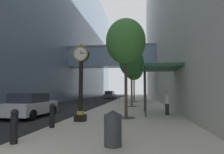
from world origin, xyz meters
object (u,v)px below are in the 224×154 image
street_clock (81,78)px  pedestrian_walking (167,103)px  street_tree_mid_far (134,70)px  bollard_nearest (14,125)px  bollard_second (52,115)px  car_grey_near (110,95)px  street_tree_near (126,42)px  car_white_mid (31,105)px  street_tree_mid_near (132,63)px  trash_bin (113,128)px

street_clock → pedestrian_walking: bearing=33.7°
street_clock → street_tree_mid_far: (2.31, 18.06, 2.34)m
pedestrian_walking → bollard_nearest: bearing=-126.0°
street_clock → bollard_nearest: size_ratio=3.95×
bollard_second → car_grey_near: 32.41m
street_tree_mid_far → car_grey_near: bearing=114.1°
street_tree_near → street_tree_mid_far: (-0.00, 16.53, 0.04)m
street_clock → car_white_mid: size_ratio=0.97×
street_tree_mid_far → car_white_mid: bearing=-111.7°
car_grey_near → street_tree_mid_far: bearing=-65.9°
street_tree_near → car_white_mid: (-6.38, 0.49, -3.94)m
street_tree_mid_near → car_grey_near: street_tree_mid_near is taller
trash_bin → car_grey_near: car_grey_near is taller
bollard_second → street_tree_mid_near: 12.67m
street_tree_mid_far → street_tree_near: bearing=-90.0°
street_clock → street_tree_near: size_ratio=0.70×
bollard_second → street_tree_mid_far: bearing=81.4°
car_white_mid → street_tree_mid_far: bearing=68.3°
bollard_nearest → car_grey_near: size_ratio=0.22×
bollard_second → car_white_mid: car_white_mid is taller
bollard_second → trash_bin: (3.03, -2.40, -0.01)m
bollard_nearest → car_grey_near: (-2.52, 34.89, 0.11)m
street_tree_mid_near → trash_bin: (0.02, -14.06, -3.95)m
street_clock → trash_bin: size_ratio=3.97×
street_tree_near → car_white_mid: street_tree_near is taller
bollard_nearest → pedestrian_walking: (5.61, 7.72, 0.27)m
street_tree_mid_far → trash_bin: 22.70m
car_grey_near → car_white_mid: (-0.85, -28.43, -0.03)m
street_clock → trash_bin: bearing=-61.3°
bollard_second → street_tree_mid_near: (3.01, 11.66, 3.93)m
street_clock → street_tree_mid_near: bearing=76.7°
street_tree_mid_far → car_grey_near: size_ratio=1.31×
street_clock → car_grey_near: street_clock is taller
bollard_second → street_tree_mid_far: 20.56m
street_tree_mid_near → street_tree_mid_far: 8.27m
street_tree_near → car_grey_near: 29.70m
street_clock → street_tree_near: street_tree_near is taller
street_clock → bollard_second: street_clock is taller
street_tree_mid_far → pedestrian_walking: bearing=-80.0°
bollard_nearest → street_tree_near: size_ratio=0.18×
street_clock → car_grey_near: 30.66m
bollard_nearest → street_tree_mid_near: bearing=78.1°
car_white_mid → street_clock: bearing=-26.4°
street_clock → bollard_second: bearing=-110.5°
trash_bin → pedestrian_walking: pedestrian_walking is taller
bollard_second → car_white_mid: 5.14m
pedestrian_walking → car_white_mid: bearing=-172.0°
street_clock → street_tree_near: (2.31, 1.53, 2.29)m
street_clock → pedestrian_walking: (4.91, 3.28, -1.46)m
trash_bin → pedestrian_walking: (2.58, 7.54, 0.28)m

